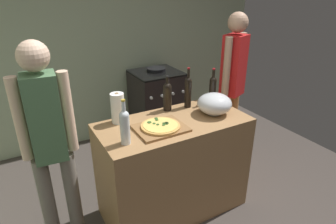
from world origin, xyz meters
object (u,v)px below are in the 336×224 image
Objects in this scene: wine_bottle_clear at (125,125)px; stove at (157,104)px; person_in_red at (232,81)px; pizza at (160,126)px; wine_bottle_green at (213,88)px; paper_towel_roll at (118,108)px; wine_bottle_amber at (188,91)px; wine_bottle_dark at (167,95)px; mixing_bowl at (214,104)px; person_in_stripes at (49,141)px.

stove is (1.04, 1.51, -0.60)m from wine_bottle_clear.
wine_bottle_clear is 1.56m from person_in_red.
pizza is 1.24m from person_in_red.
wine_bottle_clear is at bearing -162.91° from wine_bottle_green.
wine_bottle_clear is at bearing -102.54° from paper_towel_roll.
wine_bottle_amber is 0.73m from person_in_red.
paper_towel_roll is 0.75× the size of wine_bottle_green.
wine_bottle_amber reaches higher than stove.
wine_bottle_dark is 0.95× the size of wine_bottle_clear.
wine_bottle_clear is (-0.32, -0.07, 0.11)m from pizza.
wine_bottle_clear is at bearing -155.48° from wine_bottle_amber.
mixing_bowl is 0.26m from wine_bottle_green.
mixing_bowl is at bearing -40.01° from wine_bottle_dark.
wine_bottle_clear is 0.84m from wine_bottle_amber.
mixing_bowl is 1.52m from stove.
stove is (0.27, 1.16, -0.61)m from wine_bottle_amber.
wine_bottle_dark is 0.21m from wine_bottle_amber.
person_in_stripes is (-0.57, -0.14, -0.08)m from paper_towel_roll.
pizza is 0.57m from mixing_bowl.
wine_bottle_green is at bearing -2.62° from paper_towel_roll.
person_in_red is (0.43, -0.98, 0.54)m from stove.
wine_bottle_green is at bearing 56.95° from mixing_bowl.
stove is at bearing 76.97° from wine_bottle_amber.
wine_bottle_amber is at bearing 24.52° from wine_bottle_clear.
wine_bottle_dark is at bearing 52.47° from pizza.
pizza is at bearing -160.61° from wine_bottle_green.
wine_bottle_green reaches higher than paper_towel_roll.
paper_towel_roll is 0.27× the size of stove.
wine_bottle_dark is at bearing 8.76° from person_in_stripes.
wine_bottle_green is at bearing -90.46° from stove.
wine_bottle_green is 0.91× the size of wine_bottle_amber.
mixing_bowl is 0.94× the size of wine_bottle_dark.
wine_bottle_amber is 1.27m from person_in_stripes.
paper_towel_roll reaches higher than pizza.
wine_bottle_dark is 1.36m from stove.
wine_bottle_dark is (-0.33, 0.27, 0.05)m from mixing_bowl.
wine_bottle_amber is at bearing -165.43° from person_in_red.
wine_bottle_dark is at bearing 34.00° from wine_bottle_clear.
paper_towel_roll is 0.95m from wine_bottle_green.
person_in_stripes reaches higher than paper_towel_roll.
person_in_red is (1.96, 0.31, 0.04)m from person_in_stripes.
stove is (0.15, 1.41, -0.55)m from mixing_bowl.
paper_towel_roll is 1.61m from stove.
person_in_red reaches higher than person_in_stripes.
wine_bottle_dark is 0.47m from wine_bottle_green.
mixing_bowl is at bearing -95.91° from stove.
pizza is at bearing -176.16° from mixing_bowl.
mixing_bowl is at bearing -123.05° from wine_bottle_green.
person_in_stripes reaches higher than stove.
wine_bottle_green is 0.26m from wine_bottle_amber.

